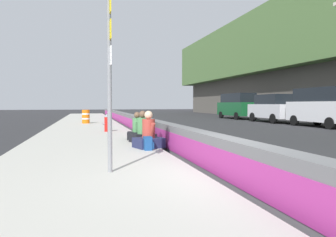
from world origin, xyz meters
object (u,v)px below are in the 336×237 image
route_sign_post (110,67)px  parked_car_fourth (273,108)px  seated_person_rear (137,131)px  fire_hydrant (107,123)px  construction_barrel (86,117)px  parked_car_midline (237,105)px  seated_person_foreground (149,136)px  seated_person_middle (143,132)px  backpack (148,143)px  parked_car_third (324,106)px

route_sign_post → parked_car_fourth: size_ratio=0.75×
parked_car_fourth → seated_person_rear: bearing=129.0°
route_sign_post → fire_hydrant: route_sign_post is taller
construction_barrel → parked_car_midline: 15.93m
parked_car_fourth → seated_person_foreground: bearing=134.7°
seated_person_rear → construction_barrel: (10.66, 1.93, 0.15)m
seated_person_middle → seated_person_rear: size_ratio=1.06×
parked_car_midline → parked_car_fourth: bearing=-179.9°
route_sign_post → parked_car_midline: size_ratio=0.70×
parked_car_fourth → backpack: bearing=135.6°
seated_person_rear → construction_barrel: 10.83m
parked_car_third → parked_car_fourth: 5.45m
backpack → parked_car_fourth: parked_car_fourth is taller
parked_car_midline → route_sign_post: bearing=147.2°
seated_person_rear → backpack: bearing=177.4°
route_sign_post → backpack: size_ratio=9.00×
parked_car_midline → construction_barrel: bearing=111.8°
seated_person_middle → backpack: size_ratio=2.80×
fire_hydrant → seated_person_rear: bearing=-166.0°
seated_person_foreground → fire_hydrant: bearing=8.5°
fire_hydrant → seated_person_foreground: size_ratio=0.77×
seated_person_foreground → seated_person_middle: size_ratio=1.03×
construction_barrel → parked_car_fourth: size_ratio=0.20×
seated_person_foreground → seated_person_rear: bearing=-0.4°
route_sign_post → backpack: 3.56m
fire_hydrant → construction_barrel: construction_barrel is taller
seated_person_middle → parked_car_fourth: size_ratio=0.23×
seated_person_foreground → parked_car_midline: size_ratio=0.22×
construction_barrel → backpack: bearing=-172.4°
fire_hydrant → parked_car_midline: size_ratio=0.17×
seated_person_rear → parked_car_third: bearing=-69.1°
construction_barrel → seated_person_middle: bearing=-170.3°
backpack → construction_barrel: bearing=7.6°
backpack → parked_car_fourth: size_ratio=0.08×
seated_person_middle → seated_person_foreground: bearing=177.2°
parked_car_fourth → fire_hydrant: bearing=116.0°
seated_person_middle → parked_car_midline: bearing=-36.2°
seated_person_middle → backpack: (-1.93, 0.18, -0.16)m
fire_hydrant → parked_car_fourth: (6.72, -13.77, 0.60)m
route_sign_post → parked_car_third: size_ratio=0.70×
parked_car_third → seated_person_middle: bearing=114.4°
seated_person_middle → parked_car_third: bearing=-65.6°
route_sign_post → parked_car_third: 17.85m
route_sign_post → seated_person_middle: size_ratio=3.21×
backpack → parked_car_midline: parked_car_midline is taller
fire_hydrant → seated_person_rear: size_ratio=0.83×
parked_car_third → parked_car_fourth: size_ratio=1.06×
seated_person_foreground → parked_car_fourth: size_ratio=0.24×
construction_barrel → seated_person_foreground: bearing=-171.6°
backpack → parked_car_fourth: 18.56m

